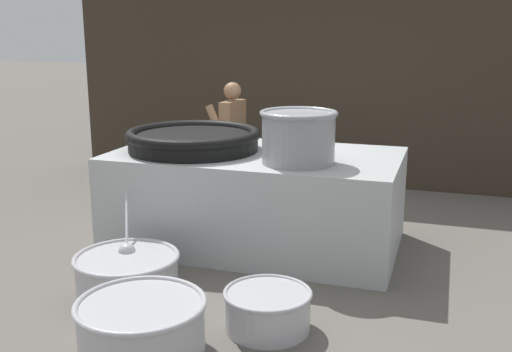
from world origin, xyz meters
name	(u,v)px	position (x,y,z in m)	size (l,w,h in m)	color
ground_plane	(256,243)	(0.00, 0.00, 0.00)	(60.00, 60.00, 0.00)	#666059
back_wall	(318,68)	(0.00, 2.81, 1.63)	(7.44, 0.24, 3.26)	#382D23
hearth_platform	(256,199)	(0.00, 0.00, 0.48)	(2.86, 1.59, 0.96)	#B2B7B7
giant_wok_near	(193,139)	(-0.65, -0.07, 1.07)	(1.38, 1.38, 0.22)	black
stock_pot	(298,136)	(0.52, -0.33, 1.21)	(0.72, 0.72, 0.49)	gray
cook	(232,140)	(-0.72, 1.24, 0.84)	(0.38, 0.58, 1.55)	#8C6647
prep_bowl_vegetables	(127,271)	(-0.66, -1.47, 0.18)	(0.89, 1.08, 0.70)	#B7B7BC
prep_bowl_meat	(268,308)	(0.66, -1.72, 0.17)	(0.66, 0.66, 0.30)	#B7B7BC
prep_bowl_extra	(142,324)	(-0.06, -2.31, 0.21)	(0.90, 0.90, 0.38)	#B7B7BC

